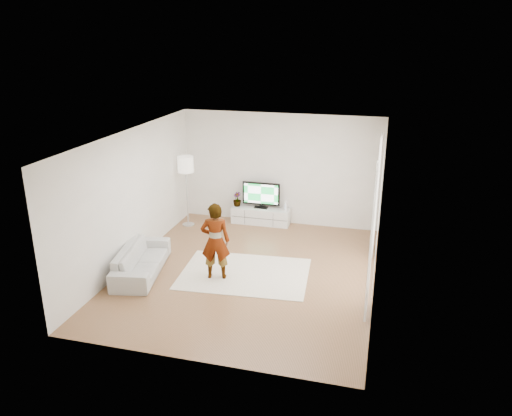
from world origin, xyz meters
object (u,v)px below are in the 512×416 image
(television, at_px, (261,194))
(rug, at_px, (245,274))
(sofa, at_px, (141,260))
(media_console, at_px, (261,216))
(player, at_px, (215,241))
(floor_lamp, at_px, (186,167))

(television, height_order, rug, television)
(rug, height_order, sofa, sofa)
(media_console, distance_m, player, 3.19)
(media_console, distance_m, sofa, 3.71)
(media_console, relative_size, television, 1.54)
(player, relative_size, floor_lamp, 0.87)
(player, xyz_separation_m, sofa, (-1.53, -0.19, -0.51))
(rug, bearing_deg, floor_lamp, 133.37)
(rug, bearing_deg, media_console, 97.78)
(media_console, xyz_separation_m, sofa, (-1.64, -3.32, 0.07))
(rug, height_order, floor_lamp, floor_lamp)
(television, relative_size, sofa, 0.50)
(floor_lamp, bearing_deg, player, -57.34)
(sofa, distance_m, floor_lamp, 3.02)
(sofa, bearing_deg, media_console, -37.34)
(sofa, relative_size, floor_lamp, 1.09)
(television, height_order, floor_lamp, floor_lamp)
(rug, relative_size, player, 1.64)
(rug, height_order, player, player)
(floor_lamp, bearing_deg, television, 18.67)
(media_console, bearing_deg, player, -92.08)
(rug, xyz_separation_m, floor_lamp, (-2.15, 2.27, 1.50))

